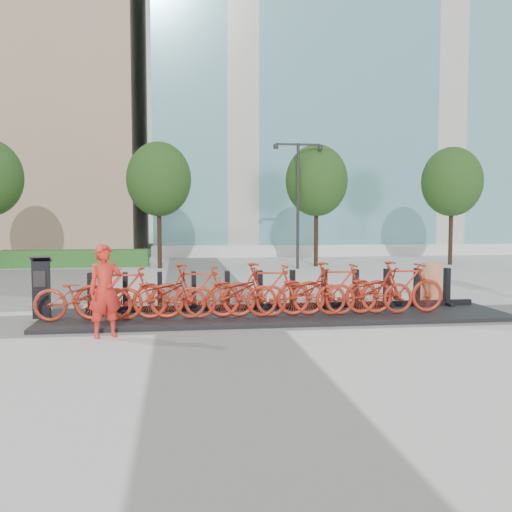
{
  "coord_description": "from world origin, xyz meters",
  "views": [
    {
      "loc": [
        -0.78,
        -11.38,
        2.11
      ],
      "look_at": [
        1.0,
        1.5,
        1.2
      ],
      "focal_mm": 40.0,
      "sensor_mm": 36.0,
      "label": 1
    }
  ],
  "objects": [
    {
      "name": "tree_2",
      "position": [
        5.0,
        12.0,
        3.59
      ],
      "size": [
        2.6,
        2.6,
        5.1
      ],
      "color": "#302115",
      "rests_on": "ground"
    },
    {
      "name": "glass_building",
      "position": [
        14.0,
        26.0,
        12.0
      ],
      "size": [
        32.0,
        16.0,
        24.0
      ],
      "primitive_type": "cube",
      "color": "teal",
      "rests_on": "ground"
    },
    {
      "name": "worker_red",
      "position": [
        -2.03,
        -1.29,
        0.81
      ],
      "size": [
        0.69,
        0.58,
        1.63
      ],
      "primitive_type": "imported",
      "rotation": [
        0.0,
        0.0,
        0.37
      ],
      "color": "red",
      "rests_on": "ground"
    },
    {
      "name": "bike_4",
      "position": [
        0.28,
        -0.05,
        0.57
      ],
      "size": [
        1.87,
        0.65,
        0.98
      ],
      "primitive_type": "imported",
      "rotation": [
        0.0,
        0.0,
        1.57
      ],
      "color": "#A82815",
      "rests_on": "dock_pad"
    },
    {
      "name": "tree_1",
      "position": [
        -1.5,
        12.0,
        3.59
      ],
      "size": [
        2.6,
        2.6,
        5.1
      ],
      "color": "#302115",
      "rests_on": "ground"
    },
    {
      "name": "bike_9",
      "position": [
        3.88,
        -0.05,
        0.63
      ],
      "size": [
        1.82,
        0.51,
        1.09
      ],
      "primitive_type": "imported",
      "rotation": [
        0.0,
        0.0,
        1.57
      ],
      "color": "#A82815",
      "rests_on": "dock_pad"
    },
    {
      "name": "bike_3",
      "position": [
        -0.44,
        -0.05,
        0.63
      ],
      "size": [
        1.82,
        0.51,
        1.09
      ],
      "primitive_type": "imported",
      "rotation": [
        0.0,
        0.0,
        1.57
      ],
      "color": "#A82815",
      "rests_on": "dock_pad"
    },
    {
      "name": "kiosk",
      "position": [
        -3.48,
        0.39,
        0.68
      ],
      "size": [
        0.41,
        0.35,
        1.26
      ],
      "rotation": [
        0.0,
        0.0,
        0.08
      ],
      "color": "black",
      "rests_on": "dock_pad"
    },
    {
      "name": "dock_pad",
      "position": [
        1.3,
        0.3,
        0.04
      ],
      "size": [
        9.6,
        2.4,
        0.08
      ],
      "primitive_type": "cube",
      "color": "black",
      "rests_on": "ground"
    },
    {
      "name": "bike_6",
      "position": [
        1.72,
        -0.05,
        0.57
      ],
      "size": [
        1.87,
        0.65,
        0.98
      ],
      "primitive_type": "imported",
      "rotation": [
        0.0,
        0.0,
        1.57
      ],
      "color": "#A82815",
      "rests_on": "dock_pad"
    },
    {
      "name": "bike_8",
      "position": [
        3.16,
        -0.05,
        0.57
      ],
      "size": [
        1.87,
        0.65,
        0.98
      ],
      "primitive_type": "imported",
      "rotation": [
        0.0,
        0.0,
        1.57
      ],
      "color": "#A82815",
      "rests_on": "dock_pad"
    },
    {
      "name": "hedge_b",
      "position": [
        -5.0,
        13.2,
        0.35
      ],
      "size": [
        6.0,
        1.2,
        0.7
      ],
      "primitive_type": "cube",
      "color": "#184911",
      "rests_on": "ground"
    },
    {
      "name": "bike_2",
      "position": [
        -1.16,
        -0.05,
        0.57
      ],
      "size": [
        1.87,
        0.65,
        0.98
      ],
      "primitive_type": "imported",
      "rotation": [
        0.0,
        0.0,
        1.57
      ],
      "color": "#A82815",
      "rests_on": "dock_pad"
    },
    {
      "name": "tree_3",
      "position": [
        11.0,
        12.0,
        3.59
      ],
      "size": [
        2.6,
        2.6,
        5.1
      ],
      "color": "#302115",
      "rests_on": "ground"
    },
    {
      "name": "dock_rail_posts",
      "position": [
        1.36,
        0.77,
        0.51
      ],
      "size": [
        8.02,
        0.5,
        0.85
      ],
      "primitive_type": null,
      "color": "black",
      "rests_on": "dock_pad"
    },
    {
      "name": "construction_barrel",
      "position": [
        5.55,
        2.11,
        0.47
      ],
      "size": [
        0.62,
        0.62,
        0.94
      ],
      "primitive_type": "cylinder",
      "rotation": [
        0.0,
        0.0,
        -0.31
      ],
      "color": "#FC5E00",
      "rests_on": "ground"
    },
    {
      "name": "streetlamp",
      "position": [
        4.0,
        11.0,
        3.13
      ],
      "size": [
        2.0,
        0.2,
        5.0
      ],
      "color": "black",
      "rests_on": "ground"
    },
    {
      "name": "ground",
      "position": [
        0.0,
        0.0,
        0.0
      ],
      "size": [
        120.0,
        120.0,
        0.0
      ],
      "primitive_type": "plane",
      "color": "beige"
    },
    {
      "name": "bike_1",
      "position": [
        -1.88,
        -0.05,
        0.63
      ],
      "size": [
        1.82,
        0.51,
        1.09
      ],
      "primitive_type": "imported",
      "rotation": [
        0.0,
        0.0,
        1.57
      ],
      "color": "#A82815",
      "rests_on": "dock_pad"
    },
    {
      "name": "bike_5",
      "position": [
        1.0,
        -0.05,
        0.63
      ],
      "size": [
        1.82,
        0.51,
        1.09
      ],
      "primitive_type": "imported",
      "rotation": [
        0.0,
        0.0,
        1.57
      ],
      "color": "#A82815",
      "rests_on": "dock_pad"
    },
    {
      "name": "bike_0",
      "position": [
        -2.6,
        -0.05,
        0.57
      ],
      "size": [
        1.87,
        0.65,
        0.98
      ],
      "primitive_type": "imported",
      "rotation": [
        0.0,
        0.0,
        1.57
      ],
      "color": "#A82815",
      "rests_on": "dock_pad"
    },
    {
      "name": "bike_7",
      "position": [
        2.44,
        -0.05,
        0.63
      ],
      "size": [
        1.82,
        0.51,
        1.09
      ],
      "primitive_type": "imported",
      "rotation": [
        0.0,
        0.0,
        1.57
      ],
      "color": "#A82815",
      "rests_on": "dock_pad"
    }
  ]
}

